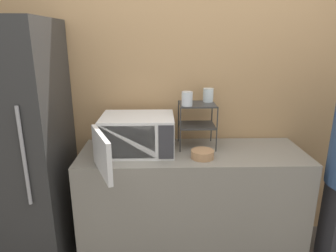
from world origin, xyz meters
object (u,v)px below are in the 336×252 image
object	(u,v)px
dish_rack	(197,116)
microwave	(136,135)
bowl	(202,154)
glass_front_left	(187,99)
glass_back_right	(208,95)
refrigerator	(20,151)

from	to	relation	value
dish_rack	microwave	bearing A→B (deg)	-166.06
microwave	bowl	distance (m)	0.52
bowl	glass_front_left	bearing A→B (deg)	121.19
dish_rack	glass_back_right	bearing A→B (deg)	36.38
glass_front_left	glass_back_right	xyz separation A→B (m)	(0.18, 0.15, 0.00)
glass_front_left	bowl	world-z (taller)	glass_front_left
glass_front_left	glass_back_right	size ratio (longest dim) A/B	1.00
glass_front_left	refrigerator	size ratio (longest dim) A/B	0.06
glass_front_left	refrigerator	xyz separation A→B (m)	(-1.27, -0.08, -0.38)
glass_front_left	bowl	size ratio (longest dim) A/B	0.64
dish_rack	refrigerator	world-z (taller)	refrigerator
bowl	refrigerator	xyz separation A→B (m)	(-1.38, 0.10, 0.00)
dish_rack	glass_back_right	distance (m)	0.19
microwave	glass_back_right	distance (m)	0.66
dish_rack	glass_front_left	xyz separation A→B (m)	(-0.09, -0.08, 0.15)
microwave	refrigerator	xyz separation A→B (m)	(-0.88, -0.03, -0.11)
microwave	bowl	size ratio (longest dim) A/B	4.78
bowl	refrigerator	world-z (taller)	refrigerator
glass_front_left	refrigerator	bearing A→B (deg)	-176.56
glass_front_left	glass_back_right	world-z (taller)	same
glass_back_right	bowl	distance (m)	0.50
dish_rack	refrigerator	distance (m)	1.39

